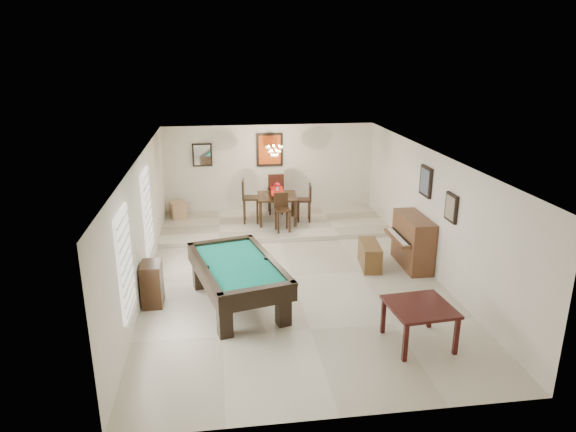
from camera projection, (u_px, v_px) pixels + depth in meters
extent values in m
cube|color=beige|center=(292.00, 276.00, 10.96)|extent=(6.00, 9.00, 0.02)
cube|color=silver|center=(270.00, 170.00, 14.80)|extent=(6.00, 0.04, 2.60)
cube|color=silver|center=(344.00, 330.00, 6.31)|extent=(6.00, 0.04, 2.60)
cube|color=silver|center=(142.00, 224.00, 10.17)|extent=(0.04, 9.00, 2.60)
cube|color=silver|center=(431.00, 212.00, 10.94)|extent=(0.04, 9.00, 2.60)
cube|color=white|center=(292.00, 156.00, 10.16)|extent=(6.00, 9.00, 0.04)
cube|color=beige|center=(275.00, 224.00, 14.00)|extent=(6.00, 2.50, 0.12)
cube|color=white|center=(125.00, 263.00, 8.07)|extent=(0.06, 1.00, 1.70)
cube|color=white|center=(147.00, 211.00, 10.71)|extent=(0.06, 1.00, 1.70)
cube|color=brown|center=(370.00, 255.00, 11.34)|extent=(0.49, 1.02, 0.55)
cube|color=black|center=(152.00, 284.00, 9.61)|extent=(0.37, 0.55, 0.83)
cube|color=tan|center=(178.00, 210.00, 14.34)|extent=(0.51, 0.58, 0.44)
cube|color=#D84C14|center=(270.00, 150.00, 14.58)|extent=(0.75, 0.06, 0.95)
cube|color=white|center=(202.00, 155.00, 14.36)|extent=(0.55, 0.06, 0.65)
cube|color=slate|center=(426.00, 181.00, 11.03)|extent=(0.06, 0.55, 0.65)
cube|color=gray|center=(451.00, 208.00, 9.87)|extent=(0.06, 0.45, 0.55)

